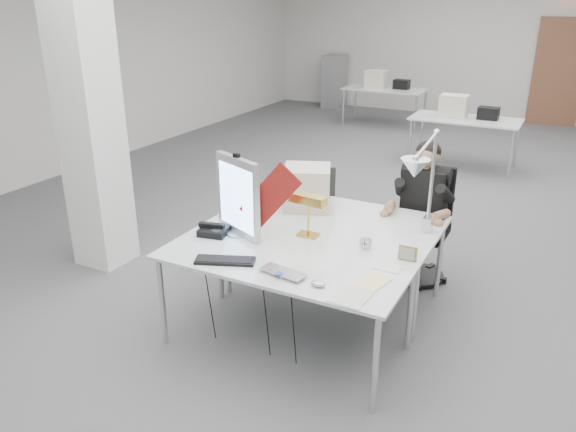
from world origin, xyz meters
name	(u,v)px	position (x,y,z in m)	size (l,w,h in m)	color
room_shell	(406,78)	(0.04, 0.13, 1.69)	(10.04, 14.04, 3.24)	#4E4E50
desk_main	(285,259)	(0.00, -2.50, 0.74)	(1.80, 0.90, 0.03)	silver
desk_second	(334,217)	(0.00, -1.60, 0.74)	(1.80, 0.90, 0.03)	silver
bg_desk_a	(466,119)	(0.20, 3.00, 0.74)	(1.60, 0.80, 0.03)	silver
bg_desk_b	(385,89)	(-1.80, 5.20, 0.74)	(1.60, 0.80, 0.03)	silver
filing_cabinet	(335,81)	(-3.50, 6.65, 0.60)	(0.45, 0.55, 1.20)	gray
office_chair	(422,229)	(0.60, -0.95, 0.51)	(0.50, 0.50, 1.01)	black
seated_person	(424,190)	(0.60, -1.00, 0.90)	(0.51, 0.64, 0.96)	black
monitor	(238,197)	(-0.52, -2.30, 1.07)	(0.50, 0.05, 0.62)	#BAB9BE
pennant	(270,196)	(-0.21, -2.33, 1.13)	(0.53, 0.01, 0.22)	maroon
keyboard	(225,261)	(-0.34, -2.76, 0.77)	(0.42, 0.14, 0.02)	black
laptop	(279,276)	(0.11, -2.79, 0.77)	(0.33, 0.21, 0.03)	#A2A2A6
mouse	(318,284)	(0.39, -2.79, 0.78)	(0.10, 0.06, 0.04)	#B9B8BD
bankers_lamp	(308,217)	(-0.02, -2.08, 0.91)	(0.27, 0.11, 0.31)	gold
desk_phone	(214,231)	(-0.69, -2.40, 0.78)	(0.21, 0.19, 0.05)	black
picture_frame_left	(232,220)	(-0.65, -2.19, 0.81)	(0.13, 0.01, 0.10)	#B3784D
picture_frame_right	(408,253)	(0.79, -2.14, 0.81)	(0.13, 0.01, 0.11)	#A68247
desk_clock	(366,242)	(0.46, -2.10, 0.81)	(0.09, 0.09, 0.03)	#B9BABE
paper_stack_a	(353,295)	(0.63, -2.79, 0.76)	(0.22, 0.31, 0.01)	silver
paper_stack_b	(372,282)	(0.68, -2.57, 0.76)	(0.17, 0.23, 0.01)	#FFE698
paper_stack_c	(387,267)	(0.70, -2.32, 0.76)	(0.18, 0.13, 0.01)	white
beige_monitor	(307,188)	(-0.30, -1.53, 0.94)	(0.39, 0.37, 0.37)	beige
architect_lamp	(424,186)	(0.78, -1.81, 1.21)	(0.24, 0.71, 0.91)	silver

